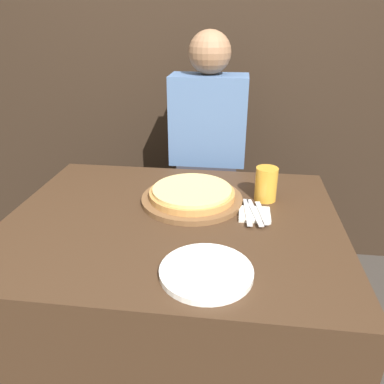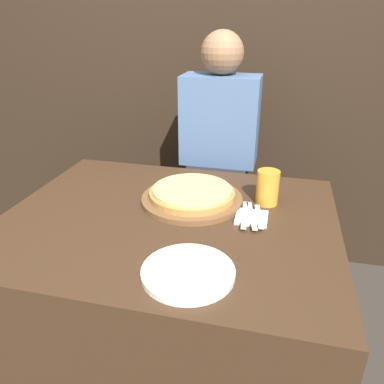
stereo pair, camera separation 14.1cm
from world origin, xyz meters
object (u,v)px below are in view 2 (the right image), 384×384
at_px(dinner_plate, 188,272).
at_px(fork, 245,215).
at_px(pizza_on_board, 192,196).
at_px(dinner_knife, 252,215).
at_px(diner_person, 218,174).
at_px(spoon, 259,216).
at_px(beer_glass, 268,186).

relative_size(dinner_plate, fork, 1.30).
relative_size(pizza_on_board, dinner_plate, 1.49).
height_order(dinner_knife, diner_person, diner_person).
height_order(spoon, diner_person, diner_person).
bearing_deg(dinner_knife, diner_person, 110.11).
bearing_deg(beer_glass, fork, -115.92).
relative_size(pizza_on_board, diner_person, 0.28).
relative_size(dinner_plate, dinner_knife, 1.31).
distance_m(fork, spoon, 0.05).
xyz_separation_m(spoon, diner_person, (-0.24, 0.60, -0.10)).
height_order(dinner_plate, spoon, dinner_plate).
xyz_separation_m(pizza_on_board, fork, (0.21, -0.09, -0.01)).
bearing_deg(beer_glass, diner_person, 119.59).
distance_m(pizza_on_board, diner_person, 0.53).
xyz_separation_m(beer_glass, dinner_plate, (-0.18, -0.49, -0.06)).
height_order(pizza_on_board, diner_person, diner_person).
bearing_deg(spoon, diner_person, 112.19).
height_order(dinner_knife, spoon, same).
bearing_deg(dinner_knife, spoon, 0.00).
bearing_deg(fork, spoon, 0.00).
bearing_deg(fork, dinner_knife, 0.00).
relative_size(beer_glass, fork, 0.66).
bearing_deg(dinner_knife, pizza_on_board, 159.99).
xyz_separation_m(fork, dinner_knife, (0.03, 0.00, 0.00)).
bearing_deg(fork, pizza_on_board, 157.82).
bearing_deg(spoon, fork, 180.00).
bearing_deg(fork, dinner_plate, -107.81).
bearing_deg(fork, beer_glass, 64.08).
relative_size(dinner_plate, diner_person, 0.19).
bearing_deg(diner_person, spoon, -67.81).
distance_m(fork, dinner_knife, 0.03).
relative_size(dinner_knife, diner_person, 0.15).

